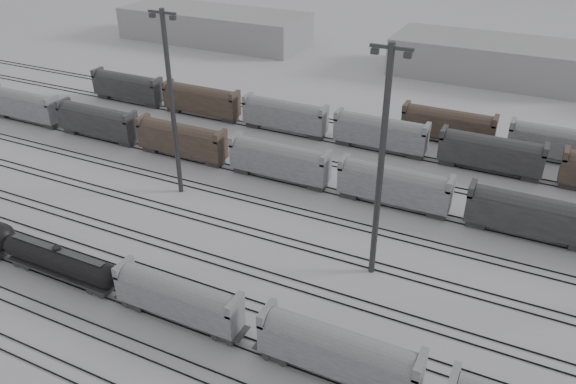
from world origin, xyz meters
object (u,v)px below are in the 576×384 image
at_px(light_mast_c, 381,162).
at_px(hopper_car_a, 178,297).
at_px(hopper_car_b, 339,351).
at_px(tank_car_b, 60,261).

bearing_deg(light_mast_c, hopper_car_a, -132.45).
bearing_deg(hopper_car_b, tank_car_b, 180.00).
relative_size(tank_car_b, hopper_car_a, 1.17).
distance_m(hopper_car_b, light_mast_c, 19.21).
relative_size(hopper_car_a, light_mast_c, 0.53).
xyz_separation_m(hopper_car_b, light_mast_c, (-2.17, 15.97, 10.45)).
bearing_deg(hopper_car_b, light_mast_c, 97.73).
bearing_deg(hopper_car_b, hopper_car_a, 180.00).
bearing_deg(light_mast_c, tank_car_b, -152.20).
xyz_separation_m(tank_car_b, hopper_car_a, (15.68, 0.00, 0.74)).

